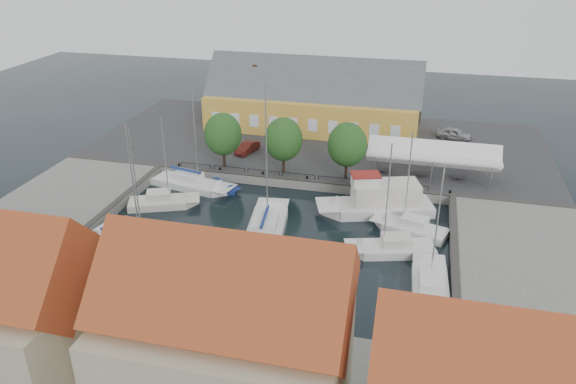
% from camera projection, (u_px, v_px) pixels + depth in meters
% --- Properties ---
extents(ground, '(140.00, 140.00, 0.00)m').
position_uv_depth(ground, '(272.00, 233.00, 52.22)').
color(ground, black).
rests_on(ground, ground).
extents(north_quay, '(56.00, 26.00, 1.00)m').
position_uv_depth(north_quay, '(320.00, 144.00, 72.19)').
color(north_quay, '#2D2D30').
rests_on(north_quay, ground).
extents(west_quay, '(12.00, 24.00, 1.00)m').
position_uv_depth(west_quay, '(51.00, 212.00, 55.06)').
color(west_quay, slate).
rests_on(west_quay, ground).
extents(east_quay, '(12.00, 24.00, 1.00)m').
position_uv_depth(east_quay, '(527.00, 272.00, 45.43)').
color(east_quay, slate).
rests_on(east_quay, ground).
extents(quay_edge_fittings, '(56.00, 24.72, 0.40)m').
position_uv_depth(quay_edge_fittings, '(285.00, 201.00, 55.93)').
color(quay_edge_fittings, '#383533').
rests_on(quay_edge_fittings, north_quay).
extents(warehouse, '(28.56, 14.00, 9.55)m').
position_uv_depth(warehouse, '(309.00, 102.00, 75.79)').
color(warehouse, gold).
rests_on(warehouse, north_quay).
extents(tent_canopy, '(14.00, 4.00, 2.83)m').
position_uv_depth(tent_canopy, '(433.00, 154.00, 60.31)').
color(tent_canopy, white).
rests_on(tent_canopy, north_quay).
extents(quay_trees, '(18.20, 4.20, 6.30)m').
position_uv_depth(quay_trees, '(284.00, 139.00, 61.11)').
color(quay_trees, black).
rests_on(quay_trees, north_quay).
extents(car_silver, '(4.68, 2.71, 1.50)m').
position_uv_depth(car_silver, '(455.00, 134.00, 72.21)').
color(car_silver, '#A4A5AC').
rests_on(car_silver, north_quay).
extents(car_red, '(2.31, 4.14, 1.29)m').
position_uv_depth(car_red, '(247.00, 148.00, 67.93)').
color(car_red, '#521812').
rests_on(car_red, north_quay).
extents(center_sailboat, '(4.58, 11.09, 14.54)m').
position_uv_depth(center_sailboat, '(266.00, 230.00, 51.94)').
color(center_sailboat, silver).
rests_on(center_sailboat, ground).
extents(trawler, '(11.96, 6.79, 5.00)m').
position_uv_depth(trawler, '(379.00, 203.00, 55.61)').
color(trawler, silver).
rests_on(trawler, ground).
extents(east_boat_a, '(7.45, 4.38, 10.31)m').
position_uv_depth(east_boat_a, '(411.00, 230.00, 52.26)').
color(east_boat_a, silver).
rests_on(east_boat_a, ground).
extents(east_boat_b, '(8.16, 4.59, 10.79)m').
position_uv_depth(east_boat_b, '(392.00, 250.00, 48.97)').
color(east_boat_b, silver).
rests_on(east_boat_b, ground).
extents(east_boat_c, '(3.16, 8.79, 11.02)m').
position_uv_depth(east_boat_c, '(430.00, 289.00, 43.67)').
color(east_boat_c, silver).
rests_on(east_boat_c, ground).
extents(west_boat_a, '(9.94, 4.60, 12.64)m').
position_uv_depth(west_boat_a, '(191.00, 185.00, 61.37)').
color(west_boat_a, silver).
rests_on(west_boat_a, ground).
extents(west_boat_b, '(7.55, 4.97, 10.04)m').
position_uv_depth(west_boat_b, '(162.00, 204.00, 57.23)').
color(west_boat_b, beige).
rests_on(west_boat_b, ground).
extents(west_boat_c, '(8.65, 4.32, 11.29)m').
position_uv_depth(west_boat_c, '(135.00, 237.00, 51.05)').
color(west_boat_c, silver).
rests_on(west_boat_c, ground).
extents(west_boat_d, '(9.28, 5.50, 11.96)m').
position_uv_depth(west_boat_d, '(130.00, 244.00, 49.85)').
color(west_boat_d, silver).
rests_on(west_boat_d, ground).
extents(launch_sw, '(5.15, 2.13, 0.98)m').
position_uv_depth(launch_sw, '(102.00, 268.00, 46.66)').
color(launch_sw, silver).
rests_on(launch_sw, ground).
extents(launch_nw, '(4.67, 3.76, 0.88)m').
position_uv_depth(launch_nw, '(222.00, 188.00, 61.05)').
color(launch_nw, navy).
rests_on(launch_nw, ground).
extents(townhouses, '(36.30, 8.50, 12.00)m').
position_uv_depth(townhouses, '(187.00, 354.00, 28.91)').
color(townhouses, '#B2A989').
rests_on(townhouses, south_bank).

